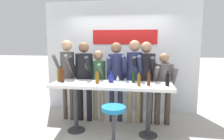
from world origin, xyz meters
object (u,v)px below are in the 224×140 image
object	(u,v)px
bar_stool	(114,121)
person_center_right	(134,72)
person_center	(116,73)
wine_glass_0	(118,78)
tasting_table	(111,91)
wine_bottle_0	(149,79)
person_center_left	(98,77)
person_far_left	(67,70)
wine_bottle_5	(62,75)
person_right	(146,74)
decorative_vase	(111,78)
wine_bottle_6	(133,76)
wine_bottle_4	(139,79)
wine_bottle_3	(59,74)
person_far_right	(163,81)
wine_bottle_1	(97,77)
person_left	(84,73)
wine_bottle_2	(168,79)

from	to	relation	value
bar_stool	person_center_right	bearing A→B (deg)	77.45
person_center	wine_glass_0	bearing A→B (deg)	-88.22
tasting_table	wine_bottle_0	xyz separation A→B (m)	(0.71, -0.08, 0.28)
person_center_left	wine_glass_0	bearing A→B (deg)	-39.65
person_far_left	wine_bottle_5	distance (m)	0.57
person_center_right	person_right	world-z (taller)	person_center_right
person_center	wine_bottle_5	size ratio (longest dim) A/B	5.50
person_far_left	decorative_vase	size ratio (longest dim) A/B	8.43
tasting_table	decorative_vase	world-z (taller)	decorative_vase
wine_glass_0	person_right	bearing A→B (deg)	52.01
person_right	wine_bottle_6	bearing A→B (deg)	-107.51
bar_stool	wine_bottle_0	distance (m)	1.02
wine_bottle_4	wine_bottle_3	bearing A→B (deg)	173.37
tasting_table	person_far_right	distance (m)	1.21
wine_bottle_1	bar_stool	bearing A→B (deg)	-55.80
bar_stool	person_far_left	xyz separation A→B (m)	(-1.25, 1.19, 0.66)
person_far_left	wine_bottle_6	size ratio (longest dim) A/B	7.01
person_far_right	wine_bottle_6	bearing A→B (deg)	-149.86
wine_bottle_3	wine_glass_0	world-z (taller)	wine_bottle_3
wine_bottle_4	wine_bottle_6	xyz separation A→B (m)	(-0.11, 0.28, 0.00)
person_center_right	wine_bottle_0	bearing A→B (deg)	-57.07
wine_bottle_4	wine_glass_0	distance (m)	0.41
person_far_left	wine_bottle_4	bearing A→B (deg)	-16.41
tasting_table	wine_bottle_5	size ratio (longest dim) A/B	7.16
bar_stool	wine_bottle_3	size ratio (longest dim) A/B	2.57
tasting_table	person_left	size ratio (longest dim) A/B	1.30
bar_stool	wine_bottle_0	size ratio (longest dim) A/B	2.67
decorative_vase	person_center_left	bearing A→B (deg)	127.87
person_center_right	wine_bottle_0	xyz separation A→B (m)	(0.30, -0.66, -0.02)
person_left	wine_bottle_3	xyz separation A→B (m)	(-0.38, -0.49, 0.03)
person_far_left	wine_glass_0	distance (m)	1.39
person_left	wine_bottle_0	distance (m)	1.55
person_far_left	person_center_left	xyz separation A→B (m)	(0.72, 0.04, -0.16)
person_center_left	wine_bottle_2	size ratio (longest dim) A/B	5.76
person_far_right	wine_bottle_0	xyz separation A→B (m)	(-0.33, -0.68, 0.18)
wine_glass_0	wine_bottle_6	bearing A→B (deg)	37.34
decorative_vase	person_center	bearing A→B (deg)	86.24
person_left	person_center_left	world-z (taller)	person_left
person_center_left	wine_bottle_3	world-z (taller)	person_center_left
person_far_left	wine_bottle_2	world-z (taller)	person_far_left
person_far_right	decorative_vase	bearing A→B (deg)	-160.72
person_center_left	wine_bottle_1	bearing A→B (deg)	-67.58
wine_bottle_3	decorative_vase	bearing A→B (deg)	2.96
tasting_table	wine_bottle_6	distance (m)	0.53
person_right	wine_bottle_4	distance (m)	0.75
person_center_right	wine_bottle_4	world-z (taller)	person_center_right
tasting_table	wine_bottle_4	world-z (taller)	wine_bottle_4
person_center	wine_bottle_3	xyz separation A→B (m)	(-1.10, -0.55, 0.03)
wine_bottle_4	wine_glass_0	xyz separation A→B (m)	(-0.40, 0.07, 0.01)
tasting_table	person_far_left	xyz separation A→B (m)	(-1.11, 0.56, 0.31)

